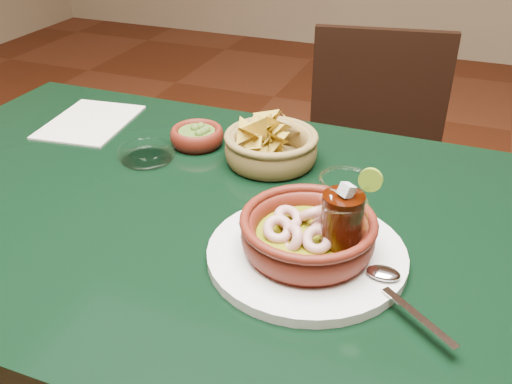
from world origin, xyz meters
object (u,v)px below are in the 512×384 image
(dining_chair, at_px, (370,177))
(chip_basket, at_px, (271,147))
(cola_drink, at_px, (341,226))
(shrimp_plate, at_px, (308,240))
(dining_table, at_px, (187,248))

(dining_chair, xyz_separation_m, chip_basket, (-0.12, -0.52, 0.31))
(dining_chair, relative_size, chip_basket, 4.11)
(cola_drink, bearing_deg, dining_chair, 96.20)
(shrimp_plate, xyz_separation_m, chip_basket, (-0.15, 0.26, -0.00))
(dining_chair, distance_m, chip_basket, 0.61)
(cola_drink, bearing_deg, shrimp_plate, 176.98)
(shrimp_plate, distance_m, chip_basket, 0.31)
(dining_chair, height_order, shrimp_plate, dining_chair)
(chip_basket, relative_size, cola_drink, 1.26)
(dining_table, xyz_separation_m, shrimp_plate, (0.24, -0.08, 0.13))
(chip_basket, distance_m, cola_drink, 0.34)
(dining_chair, bearing_deg, shrimp_plate, -87.19)
(dining_table, height_order, dining_chair, dining_chair)
(dining_chair, xyz_separation_m, shrimp_plate, (0.04, -0.78, 0.31))
(dining_table, height_order, shrimp_plate, shrimp_plate)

